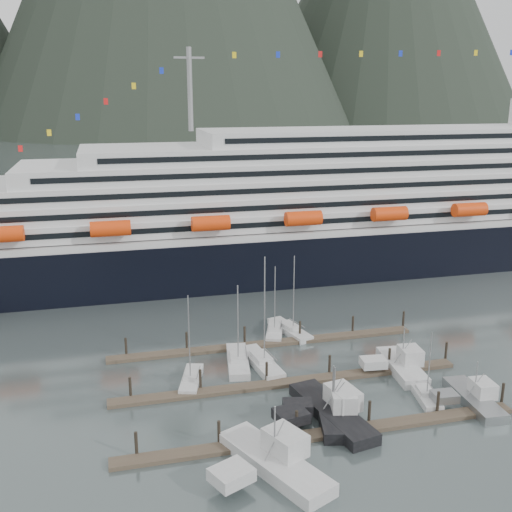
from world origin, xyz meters
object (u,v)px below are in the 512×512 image
object	(u,v)px
sailboat_h	(424,395)
trawler_b	(332,412)
sailboat_a	(191,380)
sailboat_b	(261,363)
trawler_c	(331,411)
sailboat_c	(238,362)
sailboat_f	(275,332)
sailboat_g	(290,330)
cruise_ship	(371,211)
trawler_e	(401,365)
trawler_a	(273,461)
trawler_d	(473,398)

from	to	relation	value
sailboat_h	trawler_b	distance (m)	13.49
sailboat_h	trawler_b	size ratio (longest dim) A/B	0.82
sailboat_a	sailboat_b	distance (m)	10.82
trawler_c	sailboat_c	bearing A→B (deg)	13.27
sailboat_f	sailboat_g	world-z (taller)	sailboat_g
cruise_ship	trawler_e	bearing A→B (deg)	-109.84
sailboat_f	trawler_e	size ratio (longest dim) A/B	1.06
trawler_a	trawler_e	size ratio (longest dim) A/B	1.31
sailboat_c	trawler_d	bearing A→B (deg)	-115.62
sailboat_c	trawler_a	distance (m)	25.26
cruise_ship	sailboat_c	distance (m)	61.29
cruise_ship	trawler_e	distance (m)	56.56
sailboat_c	sailboat_a	bearing A→B (deg)	127.69
sailboat_b	sailboat_c	xyz separation A→B (m)	(-3.18, 1.26, -0.03)
trawler_e	sailboat_g	bearing A→B (deg)	37.97
sailboat_g	trawler_e	size ratio (longest dim) A/B	1.20
sailboat_c	sailboat_h	size ratio (longest dim) A/B	1.32
trawler_a	sailboat_c	bearing A→B (deg)	-28.79
trawler_c	trawler_e	bearing A→B (deg)	-67.29
sailboat_f	sailboat_g	size ratio (longest dim) A/B	0.88
trawler_e	sailboat_c	bearing A→B (deg)	75.90
sailboat_h	trawler_a	world-z (taller)	sailboat_h
trawler_a	trawler_b	size ratio (longest dim) A/B	1.25
trawler_b	sailboat_g	bearing A→B (deg)	6.45
sailboat_a	sailboat_c	size ratio (longest dim) A/B	1.02
sailboat_b	trawler_b	world-z (taller)	sailboat_b
trawler_e	trawler_c	bearing A→B (deg)	128.97
trawler_c	sailboat_f	bearing A→B (deg)	-12.16
trawler_b	trawler_c	bearing A→B (deg)	50.77
cruise_ship	sailboat_h	world-z (taller)	cruise_ship
sailboat_g	trawler_e	world-z (taller)	sailboat_g
trawler_a	trawler_e	world-z (taller)	trawler_a
sailboat_g	sailboat_h	xyz separation A→B (m)	(10.33, -24.85, -0.03)
cruise_ship	sailboat_f	bearing A→B (deg)	-132.76
sailboat_g	trawler_b	world-z (taller)	sailboat_g
sailboat_f	sailboat_g	xyz separation A→B (m)	(2.52, -0.00, 0.01)
sailboat_b	trawler_d	distance (m)	28.64
sailboat_b	sailboat_f	world-z (taller)	sailboat_b
trawler_c	trawler_d	bearing A→B (deg)	-104.54
sailboat_b	sailboat_h	distance (m)	22.81
trawler_a	trawler_b	bearing A→B (deg)	-75.04
sailboat_c	trawler_d	xyz separation A→B (m)	(26.20, -18.29, 0.40)
sailboat_b	sailboat_g	xyz separation A→B (m)	(7.60, 10.75, -0.04)
trawler_c	trawler_d	world-z (taller)	trawler_c
cruise_ship	trawler_d	xyz separation A→B (m)	(-14.37, -62.73, -11.21)
sailboat_h	sailboat_a	bearing A→B (deg)	78.48
cruise_ship	sailboat_h	distance (m)	63.96
cruise_ship	sailboat_g	size ratio (longest dim) A/B	15.35
trawler_a	trawler_c	distance (m)	12.48
sailboat_b	sailboat_h	bearing A→B (deg)	-135.95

